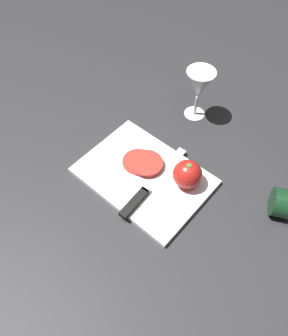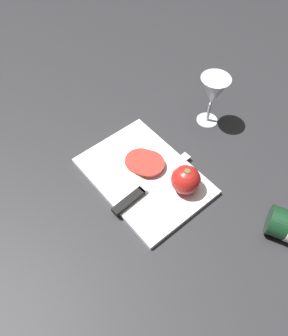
{
  "view_description": "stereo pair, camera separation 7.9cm",
  "coord_description": "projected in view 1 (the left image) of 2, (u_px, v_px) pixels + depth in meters",
  "views": [
    {
      "loc": [
        -0.29,
        0.38,
        0.73
      ],
      "look_at": [
        0.03,
        0.01,
        0.04
      ],
      "focal_mm": 35.0,
      "sensor_mm": 36.0,
      "label": 1
    },
    {
      "loc": [
        -0.35,
        0.32,
        0.73
      ],
      "look_at": [
        0.03,
        0.01,
        0.04
      ],
      "focal_mm": 35.0,
      "sensor_mm": 36.0,
      "label": 2
    }
  ],
  "objects": [
    {
      "name": "whole_tomato",
      "position": [
        187.0,
        174.0,
        0.82
      ],
      "size": [
        0.07,
        0.07,
        0.08
      ],
      "color": "red",
      "rests_on": "cutting_board"
    },
    {
      "name": "wine_glass",
      "position": [
        199.0,
        86.0,
        0.93
      ],
      "size": [
        0.08,
        0.08,
        0.16
      ],
      "color": "silver",
      "rests_on": "ground_plane"
    },
    {
      "name": "cutting_board",
      "position": [
        144.0,
        176.0,
        0.87
      ],
      "size": [
        0.33,
        0.24,
        0.01
      ],
      "color": "white",
      "rests_on": "ground_plane"
    },
    {
      "name": "knife",
      "position": [
        142.0,
        195.0,
        0.82
      ],
      "size": [
        0.04,
        0.27,
        0.01
      ],
      "rotation": [
        0.0,
        0.0,
        4.78
      ],
      "color": "silver",
      "rests_on": "cutting_board"
    },
    {
      "name": "ground_plane",
      "position": [
        154.0,
        183.0,
        0.87
      ],
      "size": [
        3.0,
        3.0,
        0.0
      ],
      "primitive_type": "plane",
      "color": "#28282B"
    },
    {
      "name": "tomato_slice_stack_near",
      "position": [
        142.0,
        162.0,
        0.88
      ],
      "size": [
        0.11,
        0.09,
        0.02
      ],
      "color": "red",
      "rests_on": "cutting_board"
    }
  ]
}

